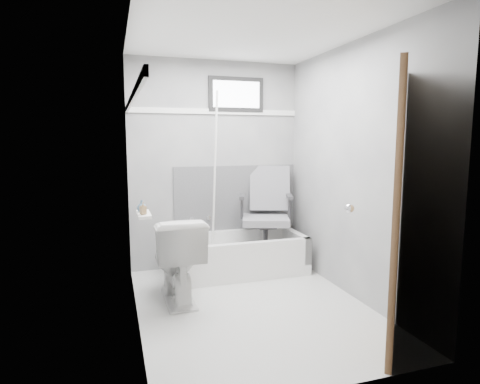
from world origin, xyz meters
name	(u,v)px	position (x,y,z in m)	size (l,w,h in m)	color
floor	(252,306)	(0.00, 0.00, 0.00)	(2.60, 2.60, 0.00)	white
ceiling	(253,30)	(0.00, 0.00, 2.40)	(2.60, 2.60, 0.00)	silver
wall_back	(216,165)	(0.00, 1.30, 1.20)	(2.00, 0.02, 2.40)	slate
wall_front	(329,193)	(0.00, -1.30, 1.20)	(2.00, 0.02, 2.40)	slate
wall_left	(134,177)	(-1.00, 0.00, 1.20)	(0.02, 2.60, 2.40)	slate
wall_right	(352,171)	(1.00, 0.00, 1.20)	(0.02, 2.60, 2.40)	slate
bathtub	(238,254)	(0.16, 0.93, 0.21)	(1.50, 0.70, 0.42)	white
office_chair	(266,213)	(0.51, 0.97, 0.66)	(0.62, 0.62, 1.08)	#5F5E63
toilet	(177,259)	(-0.62, 0.35, 0.40)	(0.45, 0.81, 0.79)	white
door	(460,217)	(0.98, -1.28, 1.00)	(0.78, 0.78, 2.00)	brown
window	(236,95)	(0.25, 1.29, 2.02)	(0.66, 0.04, 0.40)	black
backerboard	(236,198)	(0.25, 1.29, 0.80)	(1.50, 0.02, 0.78)	#4C4C4F
trim_back	(215,112)	(0.00, 1.29, 1.82)	(2.00, 0.02, 0.06)	white
trim_left	(133,98)	(-0.99, 0.00, 1.82)	(0.02, 2.60, 0.06)	white
pole	(215,180)	(-0.07, 1.06, 1.05)	(0.02, 0.02, 1.95)	white
shelf	(144,214)	(-0.93, -0.01, 0.90)	(0.10, 0.32, 0.03)	white
soap_bottle_a	(143,208)	(-0.94, -0.09, 0.97)	(0.04, 0.04, 0.10)	#99774C
soap_bottle_b	(142,206)	(-0.94, 0.05, 0.96)	(0.08, 0.08, 0.10)	#476782
faucet	(200,221)	(-0.20, 1.27, 0.55)	(0.26, 0.10, 0.16)	silver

